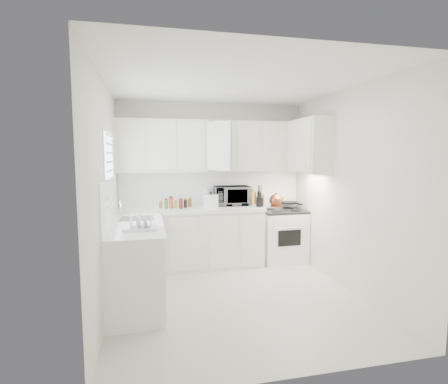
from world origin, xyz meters
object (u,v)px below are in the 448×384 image
object	(u,v)px
microwave	(231,193)
utensil_crock	(260,195)
stove	(282,228)
tea_kettle	(276,199)
rice_cooker	(211,200)
dish_rack	(140,221)

from	to	relation	value
microwave	utensil_crock	world-z (taller)	microwave
stove	tea_kettle	distance (m)	0.57
microwave	utensil_crock	bearing A→B (deg)	-35.62
stove	rice_cooker	bearing A→B (deg)	-179.40
rice_cooker	utensil_crock	world-z (taller)	utensil_crock
tea_kettle	utensil_crock	bearing A→B (deg)	-161.30
stove	utensil_crock	world-z (taller)	utensil_crock
stove	microwave	distance (m)	1.04
dish_rack	stove	bearing A→B (deg)	35.22
rice_cooker	dish_rack	size ratio (longest dim) A/B	0.67
microwave	rice_cooker	xyz separation A→B (m)	(-0.37, -0.17, -0.07)
rice_cooker	tea_kettle	bearing A→B (deg)	3.79
stove	rice_cooker	xyz separation A→B (m)	(-1.21, -0.02, 0.52)
tea_kettle	rice_cooker	xyz separation A→B (m)	(-1.03, 0.14, 0.01)
utensil_crock	dish_rack	world-z (taller)	utensil_crock
stove	tea_kettle	size ratio (longest dim) A/B	4.10
microwave	stove	bearing A→B (deg)	-9.07
tea_kettle	dish_rack	xyz separation A→B (m)	(-2.08, -1.27, -0.02)
microwave	dish_rack	bearing A→B (deg)	-131.29
rice_cooker	dish_rack	world-z (taller)	rice_cooker
rice_cooker	dish_rack	xyz separation A→B (m)	(-1.05, -1.40, -0.02)
utensil_crock	dish_rack	distance (m)	2.22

